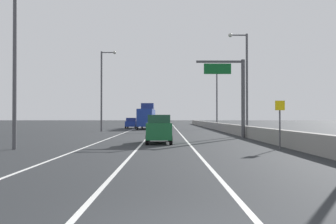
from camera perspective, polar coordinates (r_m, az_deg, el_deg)
name	(u,v)px	position (r m, az deg, el deg)	size (l,w,h in m)	color
ground_plane	(167,127)	(69.88, -0.16, -2.44)	(320.00, 320.00, 0.00)	#26282B
lane_stripe_left	(135,129)	(61.11, -5.30, -2.67)	(0.16, 130.00, 0.00)	silver
lane_stripe_center	(155,129)	(60.91, -2.01, -2.68)	(0.16, 130.00, 0.00)	silver
lane_stripe_right	(176,129)	(60.91, 1.28, -2.68)	(0.16, 130.00, 0.00)	silver
jersey_barrier_right	(229,128)	(46.57, 9.58, -2.56)	(0.60, 120.00, 1.10)	gray
overhead_sign_gantry	(235,88)	(35.16, 10.62, 3.69)	(4.68, 0.36, 7.50)	#47474C
speed_advisory_sign	(280,120)	(23.49, 17.29, -1.29)	(0.60, 0.11, 3.00)	#4C4C51
lamp_post_right_second	(245,77)	(40.22, 12.05, 5.42)	(2.14, 0.44, 11.13)	#4C4C51
lamp_post_right_third	(215,92)	(62.82, 7.52, 3.16)	(2.14, 0.44, 11.13)	#4C4C51
lamp_post_left_near	(19,46)	(24.19, -22.55, 9.63)	(2.14, 0.44, 11.13)	#4C4C51
lamp_post_left_mid	(103,86)	(50.59, -10.22, 4.13)	(2.14, 0.44, 11.13)	#4C4C51
car_green_0	(159,129)	(27.36, -1.44, -2.72)	(1.99, 4.69, 2.14)	#196033
car_silver_1	(164,123)	(60.39, -0.59, -1.76)	(1.92, 4.50, 1.99)	#B7B7BC
car_black_2	(152,122)	(79.55, -2.54, -1.56)	(2.06, 4.36, 1.91)	black
car_blue_3	(131,123)	(64.13, -5.82, -1.75)	(1.94, 4.10, 1.86)	#1E389E
box_truck	(147,117)	(60.49, -3.39, -0.79)	(2.67, 10.02, 4.38)	navy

